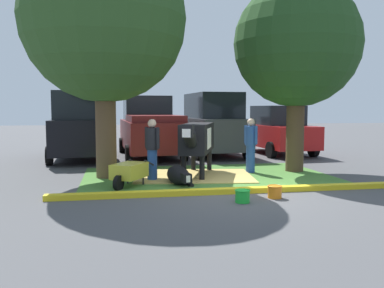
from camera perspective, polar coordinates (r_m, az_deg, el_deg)
The scene contains 17 objects.
ground_plane at distance 9.53m, azimuth 5.97°, elevation -6.69°, with size 80.00×80.00×0.00m, color #4C4C4F.
grass_island at distance 11.68m, azimuth 2.18°, elevation -4.45°, with size 6.86×4.40×0.02m, color #477A33.
curb_yellow at distance 9.44m, azimuth 5.35°, elevation -6.42°, with size 8.06×0.24×0.12m, color yellow.
hay_bedding at distance 11.61m, azimuth 0.27°, elevation -4.43°, with size 3.20×2.40×0.04m, color tan.
shade_tree_left at distance 11.79m, azimuth -12.02°, elevation 16.27°, with size 4.42×4.42×6.49m.
shade_tree_right at distance 12.97m, azimuth 14.24°, elevation 13.10°, with size 3.74×3.74×5.69m.
cow_holstein at distance 11.60m, azimuth 0.68°, elevation 0.77°, with size 1.45×3.04×1.53m.
calf_lying at distance 10.41m, azimuth -1.85°, elevation -4.34°, with size 0.66×1.33×0.48m.
person_handler at distance 12.35m, azimuth 8.07°, elevation 0.02°, with size 0.34×0.49×1.62m.
person_visitor_near at distance 10.92m, azimuth -5.50°, elevation -0.53°, with size 0.36×0.44×1.64m.
wheelbarrow at distance 10.19m, azimuth -8.69°, elevation -3.75°, with size 1.18×1.51×0.63m.
bucket_green at distance 8.55m, azimuth 6.96°, elevation -7.09°, with size 0.32×0.32×0.26m.
bucket_orange at distance 9.08m, azimuth 11.32°, elevation -6.43°, with size 0.32×0.32×0.27m.
suv_black at distance 16.09m, azimuth -15.25°, elevation 2.47°, with size 2.30×4.69×2.52m.
pickup_truck_maroon at distance 16.63m, azimuth -5.84°, elevation 2.15°, with size 2.42×5.49×2.42m.
suv_dark_grey at distance 16.90m, azimuth 2.82°, elevation 2.74°, with size 2.30×4.69×2.52m.
sedan_red at distance 17.82m, azimuth 11.63°, elevation 1.84°, with size 2.19×4.48×2.02m.
Camera 1 is at (-2.67, -8.94, 1.92)m, focal length 38.76 mm.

